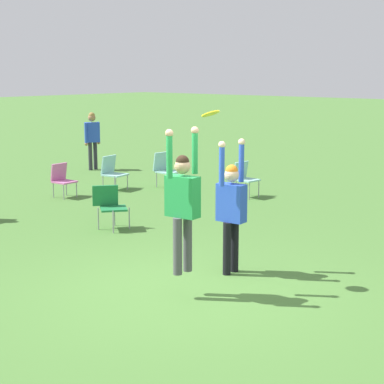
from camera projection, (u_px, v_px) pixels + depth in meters
ground_plane at (188, 292)px, 8.84m from camera, size 120.00×120.00×0.00m
person_jumping at (183, 198)px, 8.42m from camera, size 0.60×0.47×1.95m
person_defending at (231, 204)px, 9.46m from camera, size 0.58×0.44×2.01m
frisbee at (211, 114)px, 8.73m from camera, size 0.26×0.24×0.11m
camping_chair_1 at (112, 170)px, 16.37m from camera, size 0.59×0.64×0.87m
camping_chair_2 at (244, 176)px, 15.38m from camera, size 0.50×0.53×0.85m
camping_chair_3 at (62, 178)px, 15.37m from camera, size 0.48×0.52×0.82m
camping_chair_4 at (166, 167)px, 16.77m from camera, size 0.60×0.64×0.91m
camping_chair_5 at (110, 203)px, 12.29m from camera, size 0.69×0.77×0.84m
person_spectator_near at (92, 135)px, 19.54m from camera, size 0.60×0.41×1.76m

